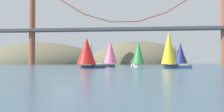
{
  "coord_description": "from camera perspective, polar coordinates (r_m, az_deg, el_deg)",
  "views": [
    {
      "loc": [
        7.86,
        -26.46,
        1.62
      ],
      "look_at": [
        0.0,
        44.37,
        3.03
      ],
      "focal_mm": 43.52,
      "sensor_mm": 36.0,
      "label": 1
    }
  ],
  "objects": [
    {
      "name": "headland_left",
      "position": [
        173.27,
        -14.95,
        -1.63
      ],
      "size": [
        74.4,
        44.0,
        26.65
      ],
      "primitive_type": "ellipsoid",
      "color": "#6B664C",
      "rests_on": "ground_plane"
    },
    {
      "name": "headland_center",
      "position": [
        161.49,
        5.32,
        -1.7
      ],
      "size": [
        57.86,
        44.0,
        27.15
      ],
      "primitive_type": "ellipsoid",
      "color": "#6B664C",
      "rests_on": "ground_plane"
    },
    {
      "name": "ground_plane",
      "position": [
        27.65,
        -10.22,
        -4.48
      ],
      "size": [
        360.0,
        360.0,
        0.0
      ],
      "primitive_type": "plane",
      "color": "#426075"
    },
    {
      "name": "suspension_bridge",
      "position": [
        122.85,
        2.62,
        6.69
      ],
      "size": [
        122.36,
        6.0,
        42.3
      ],
      "color": "brown",
      "rests_on": "ground_plane"
    },
    {
      "name": "sailboat_green_sail",
      "position": [
        76.09,
        5.51,
        0.44
      ],
      "size": [
        4.36,
        7.14,
        7.94
      ],
      "color": "white",
      "rests_on": "ground_plane"
    },
    {
      "name": "sailboat_pink_spinnaker",
      "position": [
        76.55,
        -0.51,
        0.55
      ],
      "size": [
        7.63,
        4.39,
        8.52
      ],
      "color": "navy",
      "rests_on": "ground_plane"
    },
    {
      "name": "sailboat_red_spinnaker",
      "position": [
        63.53,
        -5.29,
        0.94
      ],
      "size": [
        7.38,
        7.1,
        8.3
      ],
      "color": "navy",
      "rests_on": "ground_plane"
    },
    {
      "name": "sailboat_navy_sail",
      "position": [
        82.87,
        14.11,
        0.37
      ],
      "size": [
        6.9,
        5.02,
        7.85
      ],
      "color": "black",
      "rests_on": "ground_plane"
    },
    {
      "name": "sailboat_yellow_sail",
      "position": [
        63.47,
        12.01,
        1.33
      ],
      "size": [
        6.89,
        3.6,
        8.63
      ],
      "color": "navy",
      "rests_on": "ground_plane"
    }
  ]
}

